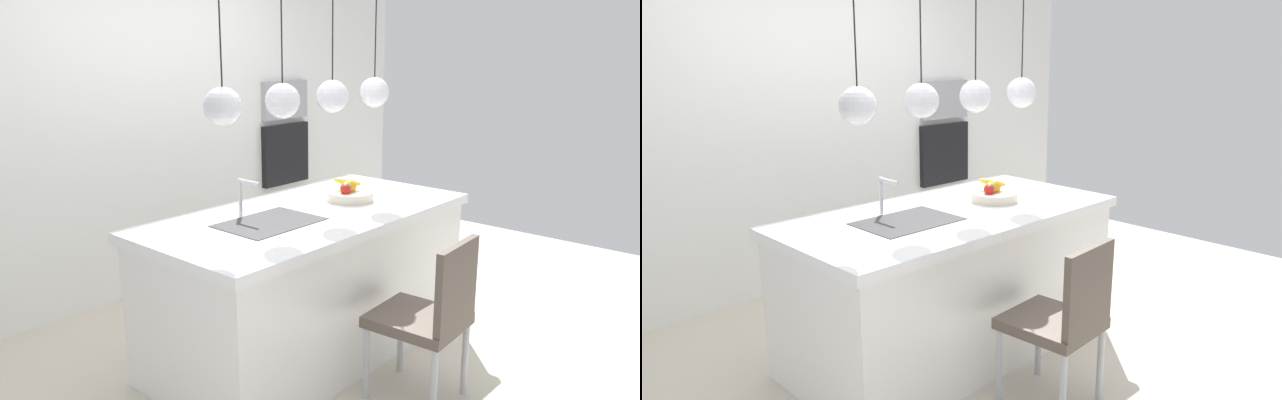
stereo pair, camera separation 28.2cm
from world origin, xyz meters
The scene contains 13 objects.
floor centered at (0.00, 0.00, 0.00)m, with size 6.60×6.60×0.00m, color beige.
back_wall centered at (0.00, 1.65, 1.30)m, with size 6.00×0.10×2.60m, color white.
kitchen_island centered at (0.00, 0.00, 0.45)m, with size 2.06×1.01×0.90m.
sink_basin centered at (-0.33, 0.00, 0.90)m, with size 0.56×0.40×0.02m, color #2D2D30.
faucet centered at (-0.33, 0.21, 1.04)m, with size 0.02×0.17×0.22m.
fruit_bowl centered at (0.37, -0.02, 0.95)m, with size 0.30×0.30×0.14m.
microwave centered at (1.41, 1.58, 1.39)m, with size 0.54×0.08×0.34m, color #9E9EA3.
oven centered at (1.41, 1.58, 0.89)m, with size 0.56×0.08×0.56m, color black.
chair_near centered at (-0.03, -0.87, 0.51)m, with size 0.46×0.49×0.92m.
pendant_light_left centered at (-0.64, 0.00, 1.57)m, with size 0.19×0.19×0.79m.
pendant_light_center_left centered at (-0.21, 0.00, 1.57)m, with size 0.19×0.19×0.79m.
pendant_light_center_right centered at (0.21, 0.00, 1.57)m, with size 0.19×0.19×0.79m.
pendant_light_right centered at (0.64, 0.00, 1.57)m, with size 0.19×0.19×0.79m.
Camera 2 is at (-2.46, -2.61, 1.87)m, focal length 34.66 mm.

